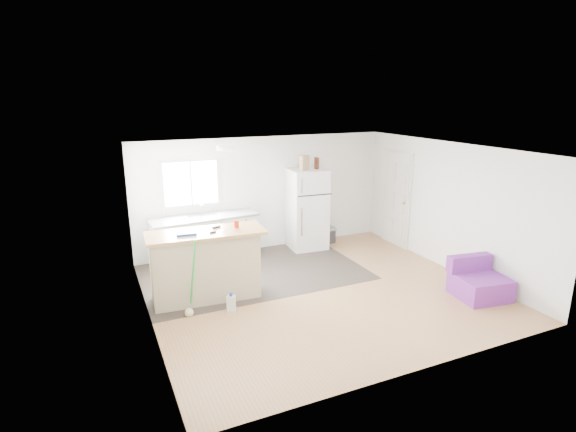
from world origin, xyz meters
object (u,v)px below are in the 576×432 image
object	(u,v)px
kitchen_cabinets	(205,239)
blue_tray	(186,233)
purple_seat	(478,283)
bottle_right	(316,163)
refrigerator	(307,209)
mop	(190,301)
peninsula	(205,265)
red_cup	(236,224)
cooler	(324,235)
cardboard_box	(304,163)
bottle_left	(317,163)
cleaner_jug	(231,303)

from	to	relation	value
kitchen_cabinets	blue_tray	size ratio (longest dim) A/B	7.13
purple_seat	blue_tray	xyz separation A→B (m)	(-4.39, 1.75, 0.92)
kitchen_cabinets	blue_tray	xyz separation A→B (m)	(-0.68, -1.67, 0.68)
bottle_right	refrigerator	bearing A→B (deg)	172.36
mop	bottle_right	world-z (taller)	bottle_right
peninsula	refrigerator	world-z (taller)	refrigerator
red_cup	bottle_right	bearing A→B (deg)	34.71
cooler	cardboard_box	size ratio (longest dim) A/B	1.60
red_cup	bottle_left	distance (m)	2.81
blue_tray	kitchen_cabinets	bearing A→B (deg)	67.70
refrigerator	blue_tray	world-z (taller)	refrigerator
blue_tray	bottle_left	bearing A→B (deg)	26.42
kitchen_cabinets	refrigerator	distance (m)	2.26
kitchen_cabinets	peninsula	bearing A→B (deg)	-108.44
kitchen_cabinets	refrigerator	size ratio (longest dim) A/B	1.24
purple_seat	cardboard_box	distance (m)	4.01
mop	cardboard_box	xyz separation A→B (m)	(2.88, 1.99, 1.64)
purple_seat	bottle_left	xyz separation A→B (m)	(-1.29, 3.29, 1.61)
cardboard_box	bottle_left	size ratio (longest dim) A/B	1.20
refrigerator	mop	distance (m)	3.70
purple_seat	red_cup	size ratio (longest dim) A/B	7.33
refrigerator	red_cup	world-z (taller)	refrigerator
refrigerator	red_cup	distance (m)	2.65
bottle_left	red_cup	bearing A→B (deg)	-146.31
bottle_right	purple_seat	bearing A→B (deg)	-68.75
peninsula	bottle_right	distance (m)	3.46
peninsula	cleaner_jug	size ratio (longest dim) A/B	6.30
kitchen_cabinets	bottle_right	world-z (taller)	bottle_right
mop	blue_tray	xyz separation A→B (m)	(0.09, 0.45, 0.92)
peninsula	cardboard_box	size ratio (longest dim) A/B	6.31
red_cup	bottle_right	distance (m)	2.83
cleaner_jug	mop	distance (m)	0.62
peninsula	purple_seat	distance (m)	4.49
cleaner_jug	red_cup	xyz separation A→B (m)	(0.32, 0.61, 1.07)
kitchen_cabinets	peninsula	size ratio (longest dim) A/B	1.13
peninsula	bottle_left	bearing A→B (deg)	32.01
cleaner_jug	blue_tray	world-z (taller)	blue_tray
mop	cardboard_box	world-z (taller)	cardboard_box
refrigerator	bottle_left	xyz separation A→B (m)	(0.19, -0.08, 0.99)
cooler	bottle_left	size ratio (longest dim) A/B	1.92
kitchen_cabinets	peninsula	distance (m)	1.70
blue_tray	bottle_right	distance (m)	3.54
cooler	purple_seat	distance (m)	3.62
peninsula	red_cup	distance (m)	0.83
cooler	bottle_left	world-z (taller)	bottle_left
refrigerator	cleaner_jug	xyz separation A→B (m)	(-2.40, -2.21, -0.73)
purple_seat	cleaner_jug	xyz separation A→B (m)	(-3.88, 1.16, -0.10)
kitchen_cabinets	bottle_left	xyz separation A→B (m)	(2.42, -0.13, 1.37)
purple_seat	red_cup	bearing A→B (deg)	162.14
refrigerator	bottle_right	world-z (taller)	bottle_right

